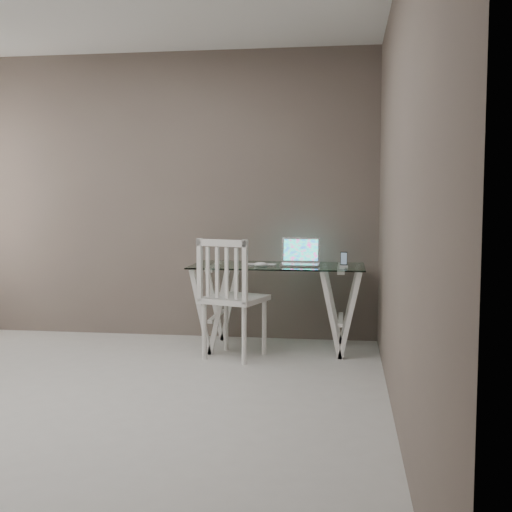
{
  "coord_description": "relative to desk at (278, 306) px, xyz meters",
  "views": [
    {
      "loc": [
        1.7,
        -3.73,
        1.32
      ],
      "look_at": [
        0.96,
        1.51,
        0.85
      ],
      "focal_mm": 45.0,
      "sensor_mm": 36.0,
      "label": 1
    }
  ],
  "objects": [
    {
      "name": "desk",
      "position": [
        0.0,
        0.0,
        0.0
      ],
      "size": [
        1.5,
        0.7,
        0.75
      ],
      "color": "silver",
      "rests_on": "ground"
    },
    {
      "name": "keyboard",
      "position": [
        -0.16,
        -0.03,
        0.37
      ],
      "size": [
        0.3,
        0.13,
        0.01
      ],
      "primitive_type": "cube",
      "color": "silver",
      "rests_on": "desk"
    },
    {
      "name": "room",
      "position": [
        -1.18,
        -1.79,
        1.33
      ],
      "size": [
        4.5,
        4.52,
        2.71
      ],
      "color": "#BAB8B2",
      "rests_on": "ground"
    },
    {
      "name": "laptop",
      "position": [
        0.19,
        0.05,
        0.42
      ],
      "size": [
        0.33,
        0.29,
        0.23
      ],
      "color": "silver",
      "rests_on": "desk"
    },
    {
      "name": "chair",
      "position": [
        -0.35,
        -0.41,
        0.17
      ],
      "size": [
        0.58,
        0.58,
        1.0
      ],
      "rotation": [
        0.0,
        0.0,
        -0.32
      ],
      "color": "silver",
      "rests_on": "ground"
    },
    {
      "name": "phone_dock",
      "position": [
        0.57,
        -0.08,
        0.4
      ],
      "size": [
        0.07,
        0.07,
        0.13
      ],
      "color": "white",
      "rests_on": "desk"
    },
    {
      "name": "mouse",
      "position": [
        -0.13,
        -0.15,
        0.38
      ],
      "size": [
        0.12,
        0.07,
        0.04
      ],
      "primitive_type": "ellipsoid",
      "color": "white",
      "rests_on": "desk"
    }
  ]
}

